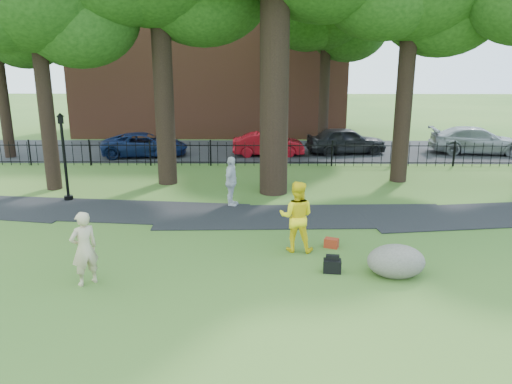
{
  "coord_description": "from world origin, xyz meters",
  "views": [
    {
      "loc": [
        -0.47,
        -12.26,
        5.32
      ],
      "look_at": [
        -0.64,
        2.0,
        1.4
      ],
      "focal_mm": 35.0,
      "sensor_mm": 36.0,
      "label": 1
    }
  ],
  "objects_px": {
    "boulder": "(396,259)",
    "woman": "(84,248)",
    "man": "(297,216)",
    "lamppost": "(65,158)",
    "red_sedan": "(268,144)"
  },
  "relations": [
    {
      "from": "boulder",
      "to": "woman",
      "type": "bearing_deg",
      "value": -175.47
    },
    {
      "from": "woman",
      "to": "boulder",
      "type": "distance_m",
      "value": 7.59
    },
    {
      "from": "boulder",
      "to": "red_sedan",
      "type": "distance_m",
      "value": 15.61
    },
    {
      "from": "woman",
      "to": "man",
      "type": "distance_m",
      "value": 5.61
    },
    {
      "from": "woman",
      "to": "red_sedan",
      "type": "bearing_deg",
      "value": -148.43
    },
    {
      "from": "boulder",
      "to": "lamppost",
      "type": "bearing_deg",
      "value": 148.58
    },
    {
      "from": "man",
      "to": "lamppost",
      "type": "bearing_deg",
      "value": -22.11
    },
    {
      "from": "red_sedan",
      "to": "boulder",
      "type": "bearing_deg",
      "value": -171.56
    },
    {
      "from": "lamppost",
      "to": "red_sedan",
      "type": "bearing_deg",
      "value": 28.32
    },
    {
      "from": "woman",
      "to": "red_sedan",
      "type": "xyz_separation_m",
      "value": [
        4.54,
        15.92,
        -0.27
      ]
    },
    {
      "from": "boulder",
      "to": "lamppost",
      "type": "height_order",
      "value": "lamppost"
    },
    {
      "from": "woman",
      "to": "boulder",
      "type": "xyz_separation_m",
      "value": [
        7.55,
        0.6,
        -0.49
      ]
    },
    {
      "from": "man",
      "to": "lamppost",
      "type": "relative_size",
      "value": 0.61
    },
    {
      "from": "woman",
      "to": "man",
      "type": "xyz_separation_m",
      "value": [
        5.16,
        2.19,
        0.09
      ]
    },
    {
      "from": "woman",
      "to": "lamppost",
      "type": "xyz_separation_m",
      "value": [
        -3.12,
        7.12,
        0.71
      ]
    }
  ]
}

